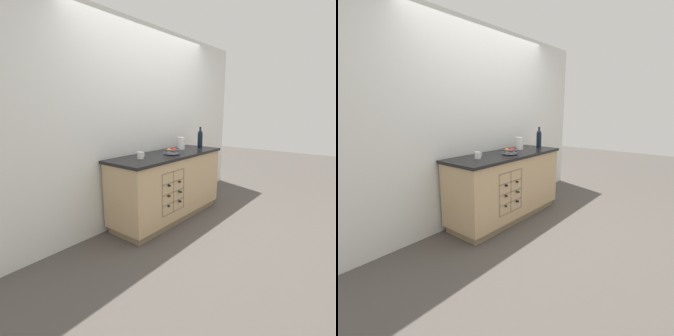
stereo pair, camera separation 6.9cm
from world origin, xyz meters
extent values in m
plane|color=#4C4742|center=(0.00, 0.00, 0.00)|extent=(14.00, 14.00, 0.00)
cube|color=silver|center=(0.00, 0.36, 1.27)|extent=(4.40, 0.06, 2.55)
cube|color=#8B7354|center=(0.00, 0.00, 0.04)|extent=(1.67, 0.52, 0.09)
cube|color=tan|center=(0.00, 0.00, 0.48)|extent=(1.73, 0.58, 0.77)
cube|color=black|center=(0.00, 0.00, 0.88)|extent=(1.77, 0.62, 0.03)
cube|color=#8B7354|center=(-0.25, -0.19, 0.49)|extent=(0.43, 0.01, 0.51)
cube|color=#8B7354|center=(-0.47, -0.24, 0.49)|extent=(0.02, 0.10, 0.51)
cube|color=#8B7354|center=(-0.04, -0.24, 0.49)|extent=(0.02, 0.10, 0.51)
cube|color=#8B7354|center=(-0.25, -0.24, 0.23)|extent=(0.43, 0.10, 0.02)
cube|color=#8B7354|center=(-0.25, -0.24, 0.36)|extent=(0.43, 0.10, 0.02)
cube|color=#8B7354|center=(-0.25, -0.24, 0.49)|extent=(0.43, 0.10, 0.02)
cube|color=#8B7354|center=(-0.25, -0.24, 0.62)|extent=(0.43, 0.10, 0.02)
cube|color=#8B7354|center=(-0.25, -0.24, 0.74)|extent=(0.43, 0.10, 0.02)
cube|color=#8B7354|center=(-0.25, -0.24, 0.49)|extent=(0.02, 0.10, 0.51)
cylinder|color=black|center=(-0.36, -0.13, 0.34)|extent=(0.07, 0.19, 0.07)
cylinder|color=black|center=(-0.36, -0.27, 0.34)|extent=(0.03, 0.08, 0.03)
cylinder|color=black|center=(-0.15, -0.15, 0.34)|extent=(0.08, 0.19, 0.08)
cylinder|color=black|center=(-0.15, -0.28, 0.34)|extent=(0.03, 0.08, 0.03)
cylinder|color=black|center=(-0.36, -0.12, 0.47)|extent=(0.07, 0.21, 0.07)
cylinder|color=black|center=(-0.36, -0.27, 0.47)|extent=(0.03, 0.09, 0.03)
cylinder|color=black|center=(-0.15, -0.15, 0.47)|extent=(0.07, 0.19, 0.07)
cylinder|color=black|center=(-0.15, -0.29, 0.47)|extent=(0.03, 0.08, 0.03)
cylinder|color=black|center=(-0.36, -0.12, 0.60)|extent=(0.07, 0.21, 0.07)
cylinder|color=black|center=(-0.36, -0.28, 0.60)|extent=(0.03, 0.09, 0.03)
cylinder|color=black|center=(-0.15, -0.14, 0.60)|extent=(0.07, 0.19, 0.07)
cylinder|color=black|center=(-0.15, -0.27, 0.60)|extent=(0.03, 0.08, 0.03)
cylinder|color=#4C5666|center=(-0.02, -0.07, 0.90)|extent=(0.10, 0.10, 0.01)
cone|color=#4C5666|center=(-0.02, -0.07, 0.94)|extent=(0.21, 0.21, 0.06)
torus|color=#4C5666|center=(-0.02, -0.07, 0.96)|extent=(0.23, 0.23, 0.02)
sphere|color=red|center=(-0.03, -0.10, 0.94)|extent=(0.07, 0.07, 0.07)
sphere|color=red|center=(0.02, -0.08, 0.95)|extent=(0.08, 0.08, 0.08)
sphere|color=orange|center=(-0.04, -0.05, 0.94)|extent=(0.07, 0.07, 0.07)
cylinder|color=white|center=(0.40, 0.08, 0.99)|extent=(0.11, 0.11, 0.18)
torus|color=white|center=(0.40, 0.08, 1.07)|extent=(0.12, 0.12, 0.01)
torus|color=white|center=(0.46, 0.08, 1.00)|extent=(0.12, 0.01, 0.12)
cylinder|color=white|center=(-0.50, 0.02, 0.94)|extent=(0.08, 0.08, 0.08)
torus|color=white|center=(-0.46, 0.02, 0.94)|extent=(0.06, 0.01, 0.06)
cylinder|color=black|center=(0.74, -0.04, 1.00)|extent=(0.08, 0.08, 0.21)
sphere|color=black|center=(0.74, -0.04, 1.12)|extent=(0.07, 0.07, 0.07)
cylinder|color=black|center=(0.74, -0.04, 1.15)|extent=(0.03, 0.03, 0.09)
cylinder|color=black|center=(0.74, -0.04, 1.21)|extent=(0.03, 0.03, 0.01)
camera|label=1|loc=(-2.69, -2.14, 1.48)|focal=28.00mm
camera|label=2|loc=(-2.64, -2.19, 1.48)|focal=28.00mm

